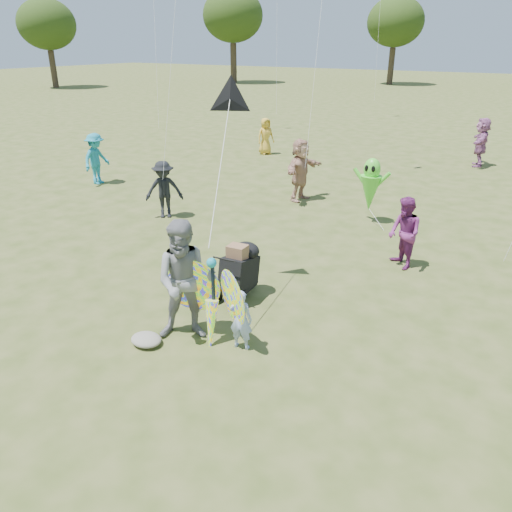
% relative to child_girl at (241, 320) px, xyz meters
% --- Properties ---
extents(ground, '(160.00, 160.00, 0.00)m').
position_rel_child_girl_xyz_m(ground, '(-0.20, -0.41, -0.51)').
color(ground, '#51592B').
rests_on(ground, ground).
extents(child_girl, '(0.41, 0.32, 1.02)m').
position_rel_child_girl_xyz_m(child_girl, '(0.00, 0.00, 0.00)').
color(child_girl, '#9EB1E0').
rests_on(child_girl, ground).
extents(adult_man, '(1.24, 1.18, 2.03)m').
position_rel_child_girl_xyz_m(adult_man, '(-0.92, -0.18, 0.51)').
color(adult_man, gray).
rests_on(adult_man, ground).
extents(grey_bag, '(0.53, 0.43, 0.17)m').
position_rel_child_girl_xyz_m(grey_bag, '(-1.36, -0.73, -0.43)').
color(grey_bag, gray).
rests_on(grey_bag, ground).
extents(crowd_b, '(1.16, 1.09, 1.57)m').
position_rel_child_girl_xyz_m(crowd_b, '(-5.29, 4.27, 0.28)').
color(crowd_b, black).
rests_on(crowd_b, ground).
extents(crowd_d, '(0.70, 1.78, 1.87)m').
position_rel_child_girl_xyz_m(crowd_d, '(-2.88, 7.67, 0.43)').
color(crowd_d, tan).
rests_on(crowd_d, ground).
extents(crowd_e, '(0.95, 0.95, 1.55)m').
position_rel_child_girl_xyz_m(crowd_e, '(1.25, 4.41, 0.27)').
color(crowd_e, '#76276A').
rests_on(crowd_e, ground).
extents(crowd_g, '(0.81, 0.89, 1.52)m').
position_rel_child_girl_xyz_m(crowd_g, '(-7.19, 12.90, 0.25)').
color(crowd_g, gold).
rests_on(crowd_g, ground).
extents(crowd_i, '(0.76, 1.17, 1.70)m').
position_rel_child_girl_xyz_m(crowd_i, '(-9.60, 5.77, 0.34)').
color(crowd_i, teal).
rests_on(crowd_i, ground).
extents(crowd_j, '(0.79, 1.77, 1.84)m').
position_rel_child_girl_xyz_m(crowd_j, '(0.98, 15.35, 0.41)').
color(crowd_j, '#9E5A8F').
rests_on(crowd_j, ground).
extents(jogging_stroller, '(0.55, 1.07, 1.09)m').
position_rel_child_girl_xyz_m(jogging_stroller, '(-0.95, 1.44, 0.10)').
color(jogging_stroller, black).
rests_on(jogging_stroller, ground).
extents(butterfly_kite, '(1.74, 0.75, 1.65)m').
position_rel_child_girl_xyz_m(butterfly_kite, '(-0.50, -0.06, 0.20)').
color(butterfly_kite, '#FF2836').
rests_on(butterfly_kite, ground).
extents(delta_kite_rig, '(1.38, 2.32, 2.35)m').
position_rel_child_girl_xyz_m(delta_kite_rig, '(-1.44, 1.91, 3.05)').
color(delta_kite_rig, black).
rests_on(delta_kite_rig, ground).
extents(alien_kite, '(1.12, 0.69, 1.74)m').
position_rel_child_girl_xyz_m(alien_kite, '(-0.38, 6.81, 0.46)').
color(alien_kite, '#53DA33').
rests_on(alien_kite, ground).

